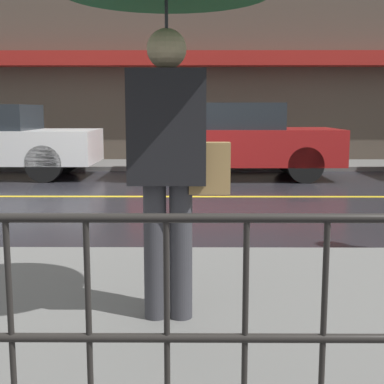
% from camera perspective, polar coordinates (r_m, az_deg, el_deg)
% --- Properties ---
extents(ground_plane, '(80.00, 80.00, 0.00)m').
position_cam_1_polar(ground_plane, '(8.52, -7.46, -0.49)').
color(ground_plane, black).
extents(sidewalk_near, '(28.00, 3.10, 0.10)m').
position_cam_1_polar(sidewalk_near, '(3.68, -18.45, -12.47)').
color(sidewalk_near, '#60605E').
rests_on(sidewalk_near, ground_plane).
extents(sidewalk_far, '(28.00, 1.85, 0.10)m').
position_cam_1_polar(sidewalk_far, '(12.91, -4.79, 2.90)').
color(sidewalk_far, '#60605E').
rests_on(sidewalk_far, ground_plane).
extents(lane_marking, '(25.20, 0.12, 0.01)m').
position_cam_1_polar(lane_marking, '(8.52, -7.46, -0.47)').
color(lane_marking, gold).
rests_on(lane_marking, ground_plane).
extents(building_storefront, '(28.00, 0.85, 5.85)m').
position_cam_1_polar(building_storefront, '(13.97, -4.55, 15.07)').
color(building_storefront, '#4C4238').
rests_on(building_storefront, ground_plane).
extents(pedestrian, '(1.19, 1.19, 2.16)m').
position_cam_1_polar(pedestrian, '(3.16, -2.67, 18.04)').
color(pedestrian, '#333338').
rests_on(pedestrian, sidewalk_near).
extents(car_red, '(4.12, 1.87, 1.49)m').
position_cam_1_polar(car_red, '(10.83, 4.30, 5.61)').
color(car_red, maroon).
rests_on(car_red, ground_plane).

